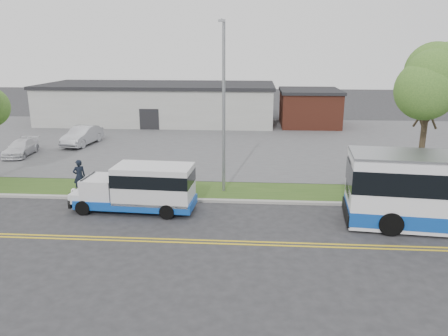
# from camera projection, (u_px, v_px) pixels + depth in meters

# --- Properties ---
(ground) EXTENTS (140.00, 140.00, 0.00)m
(ground) POSITION_uv_depth(u_px,v_px,m) (163.00, 208.00, 23.01)
(ground) COLOR #28282B
(ground) RESTS_ON ground
(lane_line_north) EXTENTS (70.00, 0.12, 0.01)m
(lane_line_north) POSITION_uv_depth(u_px,v_px,m) (145.00, 238.00, 19.30)
(lane_line_north) COLOR gold
(lane_line_north) RESTS_ON ground
(lane_line_south) EXTENTS (70.00, 0.12, 0.01)m
(lane_line_south) POSITION_uv_depth(u_px,v_px,m) (144.00, 241.00, 19.01)
(lane_line_south) COLOR gold
(lane_line_south) RESTS_ON ground
(curb) EXTENTS (80.00, 0.30, 0.15)m
(curb) POSITION_uv_depth(u_px,v_px,m) (167.00, 199.00, 24.04)
(curb) COLOR #9E9B93
(curb) RESTS_ON ground
(verge) EXTENTS (80.00, 3.30, 0.10)m
(verge) POSITION_uv_depth(u_px,v_px,m) (173.00, 190.00, 25.78)
(verge) COLOR #2A4918
(verge) RESTS_ON ground
(parking_lot) EXTENTS (80.00, 25.00, 0.10)m
(parking_lot) POSITION_uv_depth(u_px,v_px,m) (202.00, 141.00, 39.34)
(parking_lot) COLOR #4C4C4F
(parking_lot) RESTS_ON ground
(commercial_building) EXTENTS (25.40, 10.40, 4.35)m
(commercial_building) POSITION_uv_depth(u_px,v_px,m) (159.00, 103.00, 48.80)
(commercial_building) COLOR #9E9E99
(commercial_building) RESTS_ON ground
(brick_wing) EXTENTS (6.30, 7.30, 3.90)m
(brick_wing) POSITION_uv_depth(u_px,v_px,m) (309.00, 108.00, 46.75)
(brick_wing) COLOR brown
(brick_wing) RESTS_ON ground
(tree_east) EXTENTS (5.20, 5.20, 8.33)m
(tree_east) POSITION_uv_depth(u_px,v_px,m) (429.00, 86.00, 23.27)
(tree_east) COLOR #33261C
(tree_east) RESTS_ON verge
(streetlight_near) EXTENTS (0.35, 1.53, 9.50)m
(streetlight_near) POSITION_uv_depth(u_px,v_px,m) (224.00, 103.00, 24.03)
(streetlight_near) COLOR gray
(streetlight_near) RESTS_ON verge
(shuttle_bus) EXTENTS (6.47, 2.45, 2.44)m
(shuttle_bus) POSITION_uv_depth(u_px,v_px,m) (142.00, 187.00, 22.27)
(shuttle_bus) COLOR #0E42A0
(shuttle_bus) RESTS_ON ground
(pedestrian) EXTENTS (0.84, 0.79, 1.94)m
(pedestrian) POSITION_uv_depth(u_px,v_px,m) (79.00, 176.00, 24.91)
(pedestrian) COLOR black
(pedestrian) RESTS_ON verge
(parked_car_a) EXTENTS (2.23, 4.97, 1.58)m
(parked_car_a) POSITION_uv_depth(u_px,v_px,m) (82.00, 136.00, 37.34)
(parked_car_a) COLOR #B6B7BD
(parked_car_a) RESTS_ON parking_lot
(parked_car_b) EXTENTS (2.01, 4.19, 1.18)m
(parked_car_b) POSITION_uv_depth(u_px,v_px,m) (21.00, 148.00, 33.66)
(parked_car_b) COLOR white
(parked_car_b) RESTS_ON parking_lot
(grocery_bag_left) EXTENTS (0.32, 0.32, 0.32)m
(grocery_bag_left) POSITION_uv_depth(u_px,v_px,m) (74.00, 191.00, 24.91)
(grocery_bag_left) COLOR white
(grocery_bag_left) RESTS_ON verge
(grocery_bag_right) EXTENTS (0.32, 0.32, 0.32)m
(grocery_bag_right) POSITION_uv_depth(u_px,v_px,m) (87.00, 188.00, 25.35)
(grocery_bag_right) COLOR white
(grocery_bag_right) RESTS_ON verge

